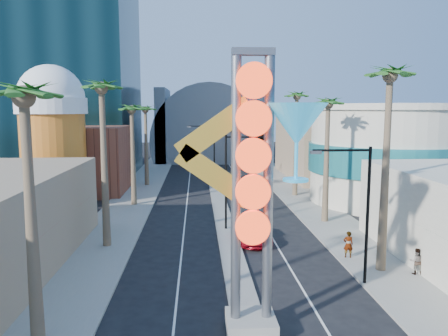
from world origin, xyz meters
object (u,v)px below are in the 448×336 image
(neon_sign, at_px, (271,173))
(pedestrian_a, at_px, (348,244))
(red_pickup, at_px, (253,233))
(pedestrian_b, at_px, (416,261))

(neon_sign, bearing_deg, pedestrian_a, 53.55)
(red_pickup, xyz_separation_m, pedestrian_a, (5.88, -4.20, 0.36))
(neon_sign, relative_size, pedestrian_b, 7.82)
(red_pickup, height_order, pedestrian_b, pedestrian_b)
(red_pickup, bearing_deg, pedestrian_a, -38.27)
(neon_sign, height_order, pedestrian_b, neon_sign)
(red_pickup, relative_size, pedestrian_b, 3.12)
(neon_sign, xyz_separation_m, pedestrian_a, (6.90, 9.34, -6.25))
(red_pickup, height_order, pedestrian_a, pedestrian_a)
(pedestrian_b, bearing_deg, pedestrian_a, -34.16)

